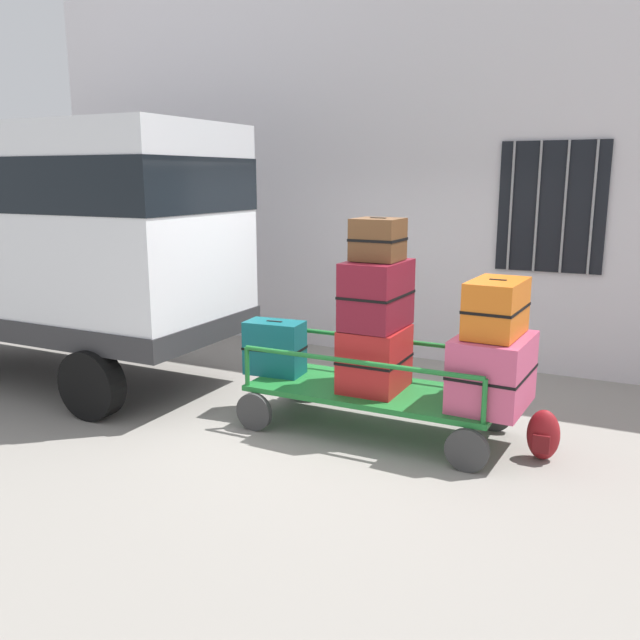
# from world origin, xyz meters

# --- Properties ---
(ground_plane) EXTENTS (40.00, 40.00, 0.00)m
(ground_plane) POSITION_xyz_m (0.00, 0.00, 0.00)
(ground_plane) COLOR gray
(building_wall) EXTENTS (12.00, 0.38, 5.00)m
(building_wall) POSITION_xyz_m (0.01, 2.66, 2.50)
(building_wall) COLOR silver
(building_wall) RESTS_ON ground
(van) EXTENTS (4.45, 1.96, 2.89)m
(van) POSITION_xyz_m (-3.69, -0.17, 1.77)
(van) COLOR silver
(van) RESTS_ON ground
(luggage_cart) EXTENTS (2.39, 1.05, 0.41)m
(luggage_cart) POSITION_xyz_m (0.33, -0.14, 0.34)
(luggage_cart) COLOR #1E722D
(luggage_cart) RESTS_ON ground
(cart_railing) EXTENTS (2.28, 0.92, 0.39)m
(cart_railing) POSITION_xyz_m (0.33, -0.14, 0.74)
(cart_railing) COLOR #1E722D
(cart_railing) RESTS_ON luggage_cart
(suitcase_left_bottom) EXTENTS (0.60, 0.38, 0.54)m
(suitcase_left_bottom) POSITION_xyz_m (-0.75, -0.13, 0.68)
(suitcase_left_bottom) COLOR #0F5960
(suitcase_left_bottom) RESTS_ON luggage_cart
(suitcase_midleft_bottom) EXTENTS (0.53, 0.65, 0.59)m
(suitcase_midleft_bottom) POSITION_xyz_m (0.33, -0.14, 0.70)
(suitcase_midleft_bottom) COLOR #B21E1E
(suitcase_midleft_bottom) RESTS_ON luggage_cart
(suitcase_midleft_middle) EXTENTS (0.51, 0.71, 0.61)m
(suitcase_midleft_middle) POSITION_xyz_m (0.33, -0.12, 1.30)
(suitcase_midleft_middle) COLOR maroon
(suitcase_midleft_middle) RESTS_ON suitcase_midleft_bottom
(suitcase_midleft_top) EXTENTS (0.43, 0.42, 0.38)m
(suitcase_midleft_top) POSITION_xyz_m (0.33, -0.11, 1.80)
(suitcase_midleft_top) COLOR brown
(suitcase_midleft_top) RESTS_ON suitcase_midleft_middle
(suitcase_center_bottom) EXTENTS (0.64, 0.85, 0.62)m
(suitcase_center_bottom) POSITION_xyz_m (1.40, -0.13, 0.72)
(suitcase_center_bottom) COLOR #CC4C72
(suitcase_center_bottom) RESTS_ON luggage_cart
(suitcase_center_middle) EXTENTS (0.45, 0.71, 0.48)m
(suitcase_center_middle) POSITION_xyz_m (1.40, -0.11, 1.27)
(suitcase_center_middle) COLOR orange
(suitcase_center_middle) RESTS_ON suitcase_center_bottom
(backpack) EXTENTS (0.27, 0.22, 0.44)m
(backpack) POSITION_xyz_m (1.85, -0.12, 0.22)
(backpack) COLOR maroon
(backpack) RESTS_ON ground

